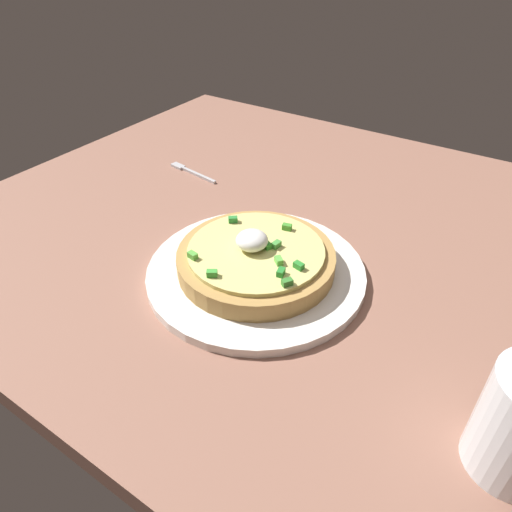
% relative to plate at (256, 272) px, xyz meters
% --- Properties ---
extents(dining_table, '(1.20, 0.88, 0.03)m').
position_rel_plate_xyz_m(dining_table, '(0.06, 0.13, -0.02)').
color(dining_table, '#895D4C').
rests_on(dining_table, ground).
extents(plate, '(0.29, 0.29, 0.01)m').
position_rel_plate_xyz_m(plate, '(0.00, 0.00, 0.00)').
color(plate, white).
rests_on(plate, dining_table).
extents(pizza, '(0.21, 0.21, 0.06)m').
position_rel_plate_xyz_m(pizza, '(-0.00, -0.00, 0.02)').
color(pizza, '#AF8547').
rests_on(pizza, plate).
extents(fork, '(0.12, 0.03, 0.01)m').
position_rel_plate_xyz_m(fork, '(-0.28, 0.19, -0.00)').
color(fork, '#B7B7BC').
rests_on(fork, dining_table).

